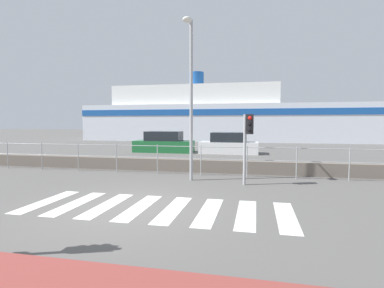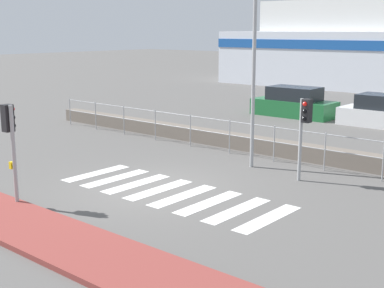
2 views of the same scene
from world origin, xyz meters
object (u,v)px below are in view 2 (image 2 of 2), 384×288
Objects in this scene: streetlamp at (251,54)px; parked_car_green at (294,104)px; traffic_light_near at (11,133)px; traffic_light_far at (304,121)px.

parked_car_green is (-4.27, 10.32, -2.99)m from streetlamp.
traffic_light_near is 0.60× the size of parked_car_green.
streetlamp reaches higher than traffic_light_near.
traffic_light_near is at bearing -123.93° from traffic_light_far.
streetlamp reaches higher than traffic_light_far.
traffic_light_near is at bearing -109.00° from streetlamp.
parked_car_green is at bearing 96.15° from traffic_light_near.
streetlamp reaches higher than parked_car_green.
traffic_light_far is (4.50, 6.70, -0.07)m from traffic_light_near.
parked_car_green is at bearing 112.50° from streetlamp.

